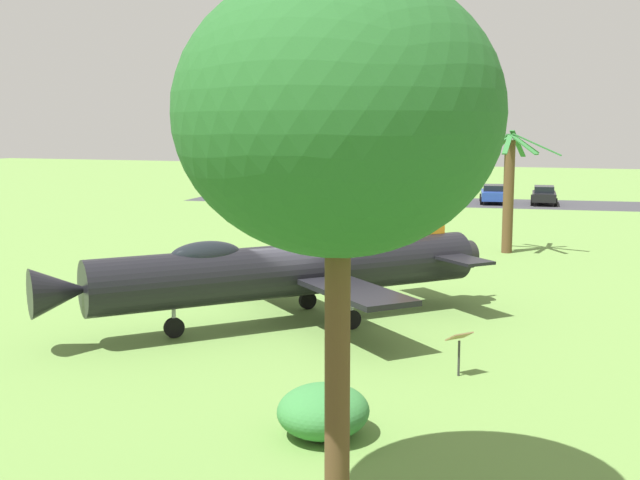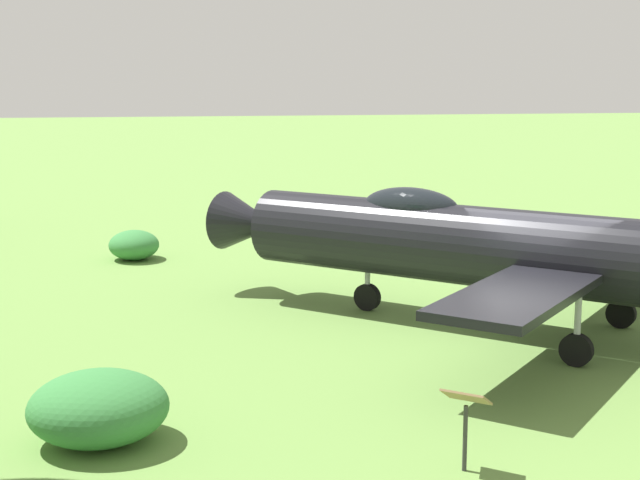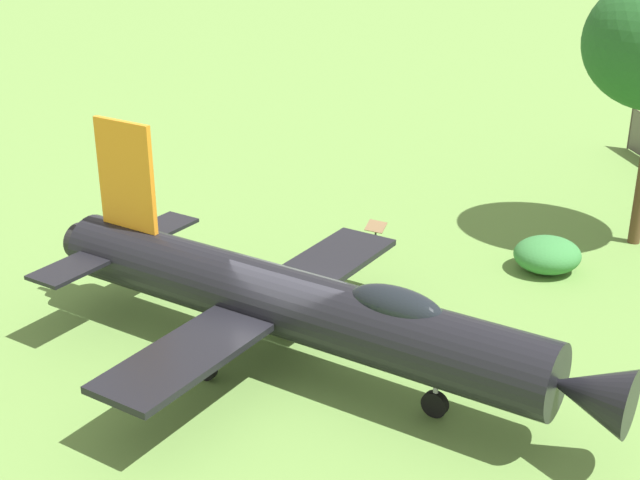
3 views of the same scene
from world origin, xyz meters
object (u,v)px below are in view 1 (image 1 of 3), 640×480
object	(u,v)px
info_plaque	(459,343)
parked_car_yellow	(445,193)
parked_car_black	(544,195)
parked_car_green	(354,191)
shrub_by_tree	(323,411)
parked_car_blue	(493,194)
palm_tree	(509,190)
shade_tree	(338,116)
display_jet	(282,270)
parked_car_gray	(399,192)
parked_car_red	(307,190)

from	to	relation	value
info_plaque	parked_car_yellow	world-z (taller)	parked_car_yellow
parked_car_black	parked_car_green	xyz separation A→B (m)	(-1.75, 15.34, -0.03)
shrub_by_tree	info_plaque	world-z (taller)	info_plaque
parked_car_green	parked_car_blue	bearing A→B (deg)	88.50
palm_tree	shrub_by_tree	size ratio (longest dim) A/B	3.00
parked_car_blue	shade_tree	bearing A→B (deg)	-4.11
shade_tree	shrub_by_tree	xyz separation A→B (m)	(3.68, 1.57, -5.83)
display_jet	shrub_by_tree	world-z (taller)	display_jet
parked_car_yellow	info_plaque	bearing A→B (deg)	2.20
parked_car_gray	display_jet	bearing A→B (deg)	3.40
parked_car_black	parked_car_blue	bearing A→B (deg)	-88.81
parked_car_blue	parked_car_yellow	world-z (taller)	parked_car_blue
display_jet	parked_car_gray	world-z (taller)	display_jet
parked_car_blue	parked_car_yellow	size ratio (longest dim) A/B	0.99
palm_tree	parked_car_blue	world-z (taller)	palm_tree
shrub_by_tree	parked_car_red	xyz separation A→B (m)	(48.51, 19.33, 0.27)
shrub_by_tree	shade_tree	bearing A→B (deg)	-156.85
parked_car_red	palm_tree	bearing A→B (deg)	34.62
shade_tree	parked_car_gray	world-z (taller)	shade_tree
shrub_by_tree	parked_car_yellow	bearing A→B (deg)	8.81
info_plaque	parked_car_gray	xyz separation A→B (m)	(44.61, 13.34, -0.10)
shade_tree	shrub_by_tree	size ratio (longest dim) A/B	4.21
shade_tree	parked_car_yellow	world-z (taller)	shade_tree
parked_car_blue	parked_car_red	xyz separation A→B (m)	(-1.76, 15.48, 0.02)
parked_car_yellow	parked_car_green	distance (m)	7.61
parked_car_black	parked_car_red	world-z (taller)	parked_car_red
display_jet	palm_tree	world-z (taller)	palm_tree
parked_car_red	parked_car_gray	bearing A→B (deg)	91.09
display_jet	shrub_by_tree	distance (m)	9.23
info_plaque	parked_car_green	world-z (taller)	parked_car_green
shrub_by_tree	parked_car_green	world-z (taller)	parked_car_green
shrub_by_tree	parked_car_black	xyz separation A→B (m)	(50.72, -0.06, 0.24)
shade_tree	parked_car_yellow	size ratio (longest dim) A/B	1.77
parked_car_gray	shrub_by_tree	bearing A→B (deg)	6.68
display_jet	parked_car_red	world-z (taller)	display_jet
shade_tree	info_plaque	bearing A→B (deg)	-1.85
parked_car_green	palm_tree	bearing A→B (deg)	25.33
display_jet	parked_car_blue	distance (m)	42.22
parked_car_yellow	parked_car_gray	xyz separation A→B (m)	(-0.42, 3.77, 0.02)
shade_tree	info_plaque	distance (m)	10.10
display_jet	info_plaque	bearing A→B (deg)	104.67
parked_car_blue	parked_car_green	xyz separation A→B (m)	(-1.30, 11.44, -0.04)
shrub_by_tree	parked_car_black	distance (m)	50.72
display_jet	parked_car_red	bearing A→B (deg)	-117.26
shade_tree	parked_car_red	world-z (taller)	shade_tree
parked_car_gray	parked_car_yellow	bearing A→B (deg)	89.98
palm_tree	parked_car_green	bearing A→B (deg)	33.32
palm_tree	parked_car_yellow	size ratio (longest dim) A/B	1.26
parked_car_red	shrub_by_tree	bearing A→B (deg)	16.23
info_plaque	parked_car_red	bearing A→B (deg)	25.84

